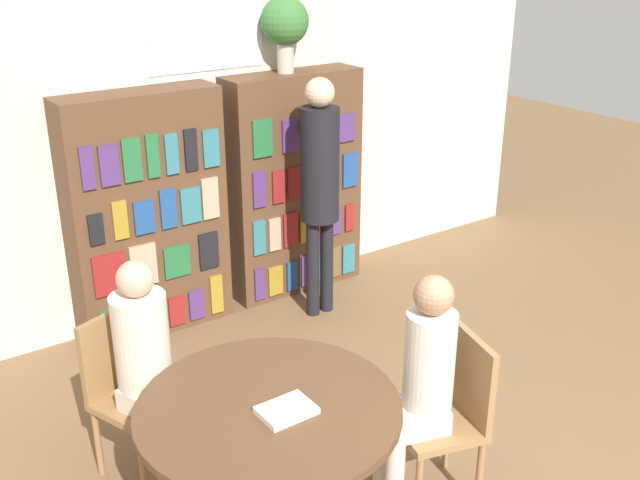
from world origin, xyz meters
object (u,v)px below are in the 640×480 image
at_px(chair_left_side, 129,385).
at_px(bookshelf_right, 294,185).
at_px(flower_vase, 285,24).
at_px(chair_far_side, 451,409).
at_px(bookshelf_left, 148,216).
at_px(reading_table, 269,428).
at_px(seated_reader_right, 420,380).
at_px(librarian_standing, 320,175).
at_px(seated_reader_left, 149,360).

bearing_deg(chair_left_side, bookshelf_right, -165.30).
bearing_deg(flower_vase, chair_far_side, -104.76).
relative_size(bookshelf_left, reading_table, 1.45).
height_order(bookshelf_right, chair_left_side, bookshelf_right).
bearing_deg(bookshelf_left, chair_left_side, -117.89).
height_order(seated_reader_right, librarian_standing, librarian_standing).
distance_m(bookshelf_left, chair_left_side, 1.60).
xyz_separation_m(bookshelf_left, chair_left_side, (-0.73, -1.38, -0.37)).
bearing_deg(chair_far_side, seated_reader_right, 90.00).
xyz_separation_m(bookshelf_right, seated_reader_right, (-0.89, -2.47, -0.15)).
distance_m(flower_vase, reading_table, 3.13).
relative_size(flower_vase, seated_reader_left, 0.43).
relative_size(chair_far_side, seated_reader_right, 0.71).
height_order(chair_far_side, seated_reader_right, seated_reader_right).
xyz_separation_m(chair_left_side, seated_reader_right, (1.06, -1.09, 0.21)).
bearing_deg(seated_reader_left, flower_vase, -160.36).
xyz_separation_m(bookshelf_left, reading_table, (-0.40, -2.26, -0.24)).
distance_m(bookshelf_right, seated_reader_right, 2.63).
distance_m(chair_left_side, seated_reader_right, 1.53).
xyz_separation_m(chair_left_side, librarian_standing, (1.85, 0.88, 0.59)).
distance_m(flower_vase, chair_far_side, 3.05).
height_order(bookshelf_left, reading_table, bookshelf_left).
bearing_deg(chair_far_side, seated_reader_left, 66.03).
bearing_deg(bookshelf_left, seated_reader_right, -82.33).
relative_size(reading_table, chair_left_side, 1.34).
distance_m(reading_table, seated_reader_left, 0.77).
bearing_deg(seated_reader_right, librarian_standing, -6.39).
bearing_deg(flower_vase, bookshelf_right, -4.70).
height_order(reading_table, chair_far_side, chair_far_side).
bearing_deg(bookshelf_right, chair_far_side, -105.95).
bearing_deg(reading_table, flower_vase, 55.27).
bearing_deg(seated_reader_left, reading_table, 90.00).
relative_size(bookshelf_right, librarian_standing, 0.97).
distance_m(bookshelf_left, seated_reader_left, 1.69).
xyz_separation_m(reading_table, chair_left_side, (-0.33, 0.88, -0.12)).
distance_m(chair_left_side, chair_far_side, 1.68).
relative_size(chair_left_side, chair_far_side, 1.00).
relative_size(bookshelf_right, seated_reader_left, 1.39).
height_order(reading_table, seated_reader_right, seated_reader_right).
height_order(bookshelf_right, flower_vase, flower_vase).
height_order(chair_left_side, seated_reader_left, seated_reader_left).
xyz_separation_m(bookshelf_right, chair_left_side, (-1.96, -1.38, -0.37)).
relative_size(bookshelf_right, reading_table, 1.45).
bearing_deg(chair_left_side, chair_far_side, 117.00).
xyz_separation_m(flower_vase, reading_table, (-1.57, -2.27, -1.47)).
height_order(flower_vase, reading_table, flower_vase).
height_order(reading_table, chair_left_side, chair_left_side).
bearing_deg(reading_table, seated_reader_left, 110.49).
height_order(flower_vase, chair_left_side, flower_vase).
bearing_deg(flower_vase, librarian_standing, -95.58).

